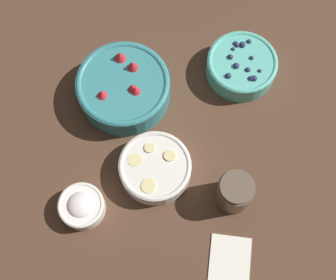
# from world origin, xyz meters

# --- Properties ---
(ground_plane) EXTENTS (4.00, 4.00, 0.00)m
(ground_plane) POSITION_xyz_m (0.00, 0.00, 0.00)
(ground_plane) COLOR #4C3323
(bowl_strawberries) EXTENTS (0.23, 0.23, 0.09)m
(bowl_strawberries) POSITION_xyz_m (-0.03, -0.15, 0.04)
(bowl_strawberries) COLOR teal
(bowl_strawberries) RESTS_ON ground_plane
(bowl_blueberries) EXTENTS (0.17, 0.17, 0.06)m
(bowl_blueberries) POSITION_xyz_m (-0.17, 0.11, 0.03)
(bowl_blueberries) COLOR #56B7A8
(bowl_blueberries) RESTS_ON ground_plane
(bowl_bananas) EXTENTS (0.17, 0.17, 0.05)m
(bowl_bananas) POSITION_xyz_m (0.14, -0.02, 0.03)
(bowl_bananas) COLOR silver
(bowl_bananas) RESTS_ON ground_plane
(bowl_cream) EXTENTS (0.10, 0.10, 0.05)m
(bowl_cream) POSITION_xyz_m (0.27, -0.15, 0.03)
(bowl_cream) COLOR white
(bowl_cream) RESTS_ON ground_plane
(jar_chocolate) EXTENTS (0.08, 0.08, 0.10)m
(jar_chocolate) POSITION_xyz_m (0.15, 0.17, 0.04)
(jar_chocolate) COLOR brown
(jar_chocolate) RESTS_ON ground_plane
(napkin) EXTENTS (0.14, 0.11, 0.01)m
(napkin) POSITION_xyz_m (0.30, 0.20, 0.00)
(napkin) COLOR silver
(napkin) RESTS_ON ground_plane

